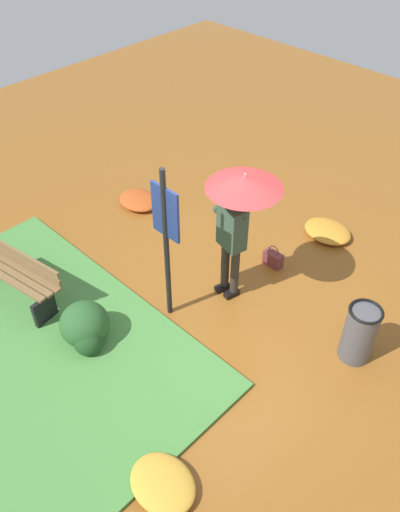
% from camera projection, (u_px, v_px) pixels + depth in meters
% --- Properties ---
extents(ground_plane, '(18.00, 18.00, 0.00)m').
position_uv_depth(ground_plane, '(229.00, 311.00, 7.19)').
color(ground_plane, brown).
extents(grass_verge, '(4.80, 4.00, 0.05)m').
position_uv_depth(grass_verge, '(2.00, 369.00, 6.43)').
color(grass_verge, '#47843D').
rests_on(grass_verge, ground_plane).
extents(person_with_umbrella, '(0.96, 0.96, 2.04)m').
position_uv_depth(person_with_umbrella, '(239.00, 206.00, 6.42)').
color(person_with_umbrella, '#2D2823').
rests_on(person_with_umbrella, ground_plane).
extents(info_sign_post, '(0.44, 0.07, 2.30)m').
position_uv_depth(info_sign_post, '(166.00, 230.00, 6.23)').
color(info_sign_post, black).
rests_on(info_sign_post, ground_plane).
extents(handbag, '(0.30, 0.14, 0.37)m').
position_uv_depth(handbag, '(273.00, 259.00, 7.82)').
color(handbag, brown).
rests_on(handbag, ground_plane).
extents(park_bench, '(1.40, 0.59, 0.75)m').
position_uv_depth(park_bench, '(19.00, 276.00, 7.13)').
color(park_bench, black).
rests_on(park_bench, ground_plane).
extents(trash_bin, '(0.42, 0.42, 0.83)m').
position_uv_depth(trash_bin, '(360.00, 333.00, 6.34)').
color(trash_bin, '#4C4C51').
rests_on(trash_bin, ground_plane).
extents(shrub_cluster, '(0.70, 0.64, 0.57)m').
position_uv_depth(shrub_cluster, '(85.00, 327.00, 6.62)').
color(shrub_cluster, '#285628').
rests_on(shrub_cluster, ground_plane).
extents(leaf_pile_near_person, '(0.75, 0.60, 0.17)m').
position_uv_depth(leaf_pile_near_person, '(163.00, 484.00, 5.29)').
color(leaf_pile_near_person, gold).
rests_on(leaf_pile_near_person, ground_plane).
extents(leaf_pile_by_bench, '(0.75, 0.60, 0.17)m').
position_uv_depth(leaf_pile_by_bench, '(139.00, 200.00, 9.04)').
color(leaf_pile_by_bench, '#B74C1E').
rests_on(leaf_pile_by_bench, ground_plane).
extents(leaf_pile_far_path, '(0.78, 0.63, 0.17)m').
position_uv_depth(leaf_pile_far_path, '(328.00, 231.00, 8.38)').
color(leaf_pile_far_path, '#C68428').
rests_on(leaf_pile_far_path, ground_plane).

